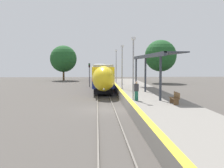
# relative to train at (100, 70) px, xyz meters

# --- Properties ---
(ground_plane) EXTENTS (120.00, 120.00, 0.00)m
(ground_plane) POSITION_rel_train_xyz_m (0.00, -52.55, -2.23)
(ground_plane) COLOR #4C4742
(rail_left) EXTENTS (0.08, 90.00, 0.15)m
(rail_left) POSITION_rel_train_xyz_m (-0.72, -52.55, -2.15)
(rail_left) COLOR slate
(rail_left) RESTS_ON ground_plane
(rail_right) EXTENTS (0.08, 90.00, 0.15)m
(rail_right) POSITION_rel_train_xyz_m (0.72, -52.55, -2.15)
(rail_right) COLOR slate
(rail_right) RESTS_ON ground_plane
(train) EXTENTS (2.73, 92.90, 3.90)m
(train) POSITION_rel_train_xyz_m (0.00, 0.00, 0.00)
(train) COLOR black
(train) RESTS_ON ground_plane
(platform_right) EXTENTS (4.88, 64.00, 1.00)m
(platform_right) POSITION_rel_train_xyz_m (4.18, -52.55, -1.73)
(platform_right) COLOR gray
(platform_right) RESTS_ON ground_plane
(platform_bench) EXTENTS (0.44, 1.48, 0.89)m
(platform_bench) POSITION_rel_train_xyz_m (5.09, -56.07, -0.77)
(platform_bench) COLOR brown
(platform_bench) RESTS_ON platform_right
(person_waiting) EXTENTS (0.36, 0.22, 1.59)m
(person_waiting) POSITION_rel_train_xyz_m (2.45, -54.00, -0.42)
(person_waiting) COLOR #1E604C
(person_waiting) RESTS_ON platform_right
(railway_signal) EXTENTS (0.28, 0.28, 4.07)m
(railway_signal) POSITION_rel_train_xyz_m (-2.06, -28.44, 0.28)
(railway_signal) COLOR #59595E
(railway_signal) RESTS_ON ground_plane
(lamppost_near) EXTENTS (0.36, 0.20, 5.22)m
(lamppost_near) POSITION_rel_train_xyz_m (2.25, -53.53, 1.76)
(lamppost_near) COLOR #9E9EA3
(lamppost_near) RESTS_ON platform_right
(lamppost_mid) EXTENTS (0.36, 0.20, 5.22)m
(lamppost_mid) POSITION_rel_train_xyz_m (2.25, -43.20, 1.76)
(lamppost_mid) COLOR #9E9EA3
(lamppost_mid) RESTS_ON platform_right
(lamppost_far) EXTENTS (0.36, 0.20, 5.22)m
(lamppost_far) POSITION_rel_train_xyz_m (2.25, -32.88, 1.76)
(lamppost_far) COLOR #9E9EA3
(lamppost_far) RESTS_ON platform_right
(station_canopy) EXTENTS (2.02, 17.31, 3.97)m
(station_canopy) POSITION_rel_train_xyz_m (5.00, -46.91, 2.48)
(station_canopy) COLOR #333842
(station_canopy) RESTS_ON platform_right
(background_tree_left) EXTENTS (6.28, 6.28, 8.30)m
(background_tree_left) POSITION_rel_train_xyz_m (-8.68, -9.65, 2.92)
(background_tree_left) COLOR brown
(background_tree_left) RESTS_ON ground_plane
(background_tree_right) EXTENTS (6.50, 6.50, 8.88)m
(background_tree_right) POSITION_rel_train_xyz_m (12.34, -19.33, 3.39)
(background_tree_right) COLOR brown
(background_tree_right) RESTS_ON ground_plane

